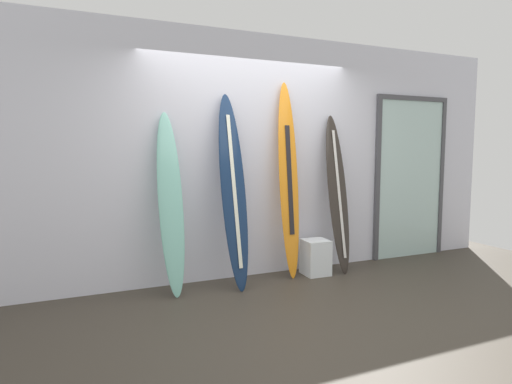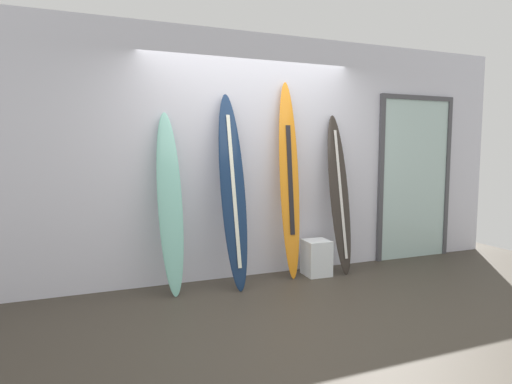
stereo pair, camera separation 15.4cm
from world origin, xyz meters
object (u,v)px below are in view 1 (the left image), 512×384
at_px(surfboard_navy, 233,192).
at_px(surfboard_charcoal, 338,193).
at_px(display_block_left, 315,257).
at_px(surfboard_sunset, 289,181).
at_px(surfboard_seafoam, 171,205).
at_px(glass_door, 410,175).

height_order(surfboard_navy, surfboard_charcoal, surfboard_navy).
height_order(surfboard_charcoal, display_block_left, surfboard_charcoal).
bearing_deg(display_block_left, surfboard_charcoal, 6.74).
bearing_deg(surfboard_sunset, surfboard_seafoam, -177.68).
relative_size(surfboard_seafoam, surfboard_sunset, 0.83).
relative_size(surfboard_navy, surfboard_charcoal, 1.10).
distance_m(surfboard_navy, surfboard_sunset, 0.73).
xyz_separation_m(surfboard_seafoam, surfboard_charcoal, (2.03, 0.01, 0.03)).
relative_size(surfboard_sunset, surfboard_charcoal, 1.19).
xyz_separation_m(surfboard_charcoal, display_block_left, (-0.32, -0.04, -0.74)).
bearing_deg(surfboard_navy, surfboard_sunset, 8.38).
bearing_deg(glass_door, surfboard_seafoam, -176.05).
relative_size(surfboard_charcoal, glass_door, 0.87).
distance_m(display_block_left, glass_door, 1.92).
bearing_deg(display_block_left, surfboard_navy, -178.96).
xyz_separation_m(surfboard_sunset, glass_door, (1.98, 0.18, 0.02)).
bearing_deg(surfboard_seafoam, surfboard_sunset, 2.32).
relative_size(surfboard_navy, glass_door, 0.95).
distance_m(surfboard_sunset, display_block_left, 0.96).
distance_m(surfboard_seafoam, glass_door, 3.38).
relative_size(surfboard_seafoam, display_block_left, 4.49).
xyz_separation_m(surfboard_charcoal, glass_door, (1.34, 0.23, 0.18)).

